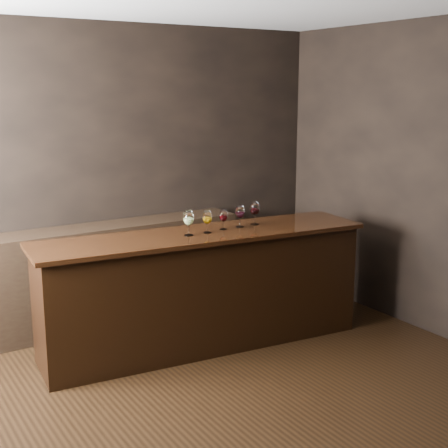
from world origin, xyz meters
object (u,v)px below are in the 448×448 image
bar_counter (203,292)px  glass_red_c (255,209)px  glass_amber (207,218)px  glass_red_b (240,213)px  glass_white (189,219)px  back_bar_shelf (106,275)px  glass_red_a (223,216)px

bar_counter → glass_red_c: 0.87m
glass_amber → glass_red_b: 0.35m
glass_white → glass_amber: glass_white is taller
glass_white → glass_red_b: (0.53, 0.04, -0.01)m
back_bar_shelf → glass_amber: size_ratio=14.08×
glass_red_c → glass_white: bearing=-175.0°
back_bar_shelf → glass_red_b: size_ratio=13.74×
back_bar_shelf → glass_red_c: 1.55m
glass_white → glass_red_c: size_ratio=1.04×
glass_white → glass_red_c: 0.71m
bar_counter → glass_white: (-0.14, -0.02, 0.66)m
glass_red_b → back_bar_shelf: bearing=134.4°
glass_red_a → glass_red_b: (0.17, -0.00, 0.01)m
glass_amber → glass_red_c: 0.53m
glass_white → glass_red_b: bearing=3.8°
glass_amber → glass_red_a: bearing=11.4°
glass_amber → glass_red_a: glass_amber is taller
glass_white → glass_red_b: 0.53m
glass_white → glass_red_a: (0.36, 0.04, -0.03)m
glass_amber → glass_white: bearing=-179.4°
bar_counter → back_bar_shelf: (-0.51, 0.94, -0.01)m
glass_red_a → glass_amber: bearing=-168.6°
glass_red_a → glass_red_c: bearing=3.8°
bar_counter → back_bar_shelf: 1.07m
glass_red_b → glass_red_c: size_ratio=0.95×
bar_counter → glass_red_a: (0.22, 0.02, 0.64)m
back_bar_shelf → glass_red_c: glass_red_c is taller
glass_white → glass_red_c: (0.71, 0.06, -0.01)m
back_bar_shelf → glass_white: size_ratio=12.60×
glass_red_b → glass_white: bearing=-176.2°
back_bar_shelf → glass_red_c: size_ratio=13.10×
bar_counter → back_bar_shelf: bearing=124.5°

